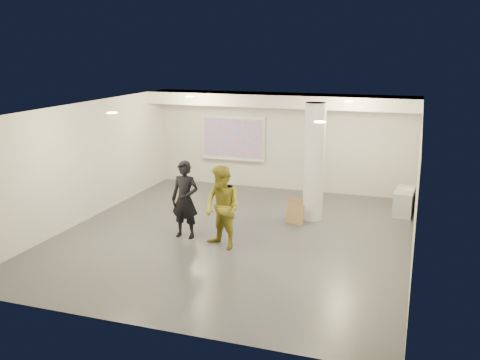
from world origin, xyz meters
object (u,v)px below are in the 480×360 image
(column, at_px, (314,162))
(projection_screen, at_px, (233,138))
(man, at_px, (222,208))
(woman, at_px, (185,200))
(credenza, at_px, (404,202))

(column, xyz_separation_m, projection_screen, (-3.10, 2.65, 0.03))
(projection_screen, relative_size, man, 1.14)
(projection_screen, distance_m, man, 5.55)
(woman, bearing_deg, column, 42.81)
(column, height_order, woman, column)
(projection_screen, height_order, woman, projection_screen)
(projection_screen, bearing_deg, column, -40.56)
(column, relative_size, projection_screen, 1.43)
(column, distance_m, credenza, 2.80)
(credenza, bearing_deg, woman, -139.41)
(column, height_order, man, column)
(credenza, bearing_deg, man, -129.65)
(man, bearing_deg, credenza, 71.47)
(projection_screen, distance_m, credenza, 5.63)
(column, xyz_separation_m, man, (-1.49, -2.63, -0.58))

